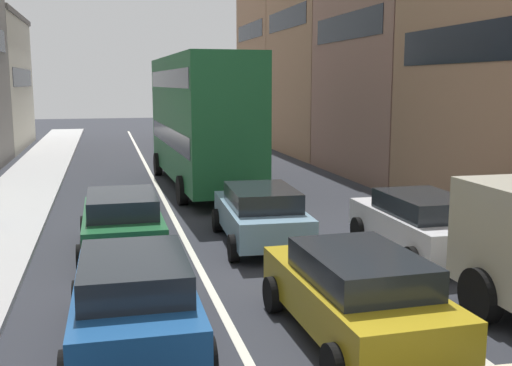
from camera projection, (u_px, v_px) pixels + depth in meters
sidewalk_left at (18, 197)px, 21.56m from camera, size 2.60×64.00×0.14m
lane_stripe_left at (160, 193)px, 22.76m from camera, size 0.16×60.00×0.01m
lane_stripe_right at (249, 189)px, 23.57m from camera, size 0.16×60.00×0.01m
building_row_right at (396, 41)px, 28.77m from camera, size 7.20×43.90×14.10m
sedan_centre_lane_second at (356, 292)px, 9.67m from camera, size 2.13×4.34×1.49m
wagon_left_lane_second at (134, 297)px, 9.45m from camera, size 2.10×4.32×1.49m
hatchback_centre_lane_third at (261, 213)px, 15.47m from camera, size 2.23×4.38×1.49m
sedan_left_lane_third at (122, 221)px, 14.65m from camera, size 2.07×4.31×1.49m
sedan_right_lane_behind_truck at (420, 222)px, 14.49m from camera, size 2.09×4.32×1.49m
bus_mid_queue_primary at (200, 115)px, 23.45m from camera, size 3.05×10.57×5.06m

